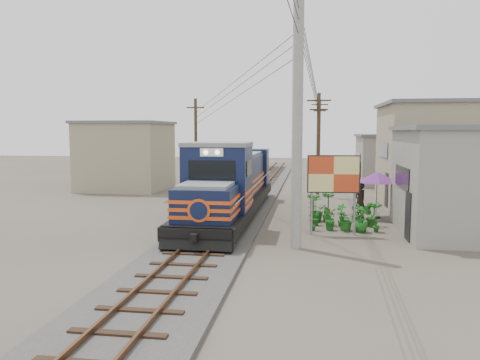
% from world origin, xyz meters
% --- Properties ---
extents(ground, '(120.00, 120.00, 0.00)m').
position_xyz_m(ground, '(0.00, 0.00, 0.00)').
color(ground, '#473F35').
rests_on(ground, ground).
extents(ballast, '(3.60, 70.00, 0.16)m').
position_xyz_m(ballast, '(0.00, 10.00, 0.08)').
color(ballast, '#595651').
rests_on(ballast, ground).
extents(track, '(1.15, 70.00, 0.12)m').
position_xyz_m(track, '(0.00, 10.00, 0.26)').
color(track, '#51331E').
rests_on(track, ground).
extents(locomotive, '(2.84, 15.43, 3.82)m').
position_xyz_m(locomotive, '(0.00, 5.39, 1.68)').
color(locomotive, black).
rests_on(locomotive, ground).
extents(utility_pole_main, '(0.40, 0.40, 10.00)m').
position_xyz_m(utility_pole_main, '(3.50, -0.50, 5.00)').
color(utility_pole_main, '#9E9B93').
rests_on(utility_pole_main, ground).
extents(wooden_pole_mid, '(1.60, 0.24, 7.00)m').
position_xyz_m(wooden_pole_mid, '(4.50, 14.00, 3.68)').
color(wooden_pole_mid, '#4C3826').
rests_on(wooden_pole_mid, ground).
extents(wooden_pole_far, '(1.60, 0.24, 7.50)m').
position_xyz_m(wooden_pole_far, '(4.80, 28.00, 3.93)').
color(wooden_pole_far, '#4C3826').
rests_on(wooden_pole_far, ground).
extents(wooden_pole_left, '(1.60, 0.24, 7.00)m').
position_xyz_m(wooden_pole_left, '(-5.00, 18.00, 3.68)').
color(wooden_pole_left, '#4C3826').
rests_on(wooden_pole_left, ground).
extents(power_lines, '(9.65, 19.00, 3.30)m').
position_xyz_m(power_lines, '(-0.14, 8.49, 7.56)').
color(power_lines, black).
rests_on(power_lines, ground).
extents(shophouse_mid, '(8.40, 7.35, 6.20)m').
position_xyz_m(shophouse_mid, '(12.50, 12.00, 3.11)').
color(shophouse_mid, gray).
rests_on(shophouse_mid, ground).
extents(shophouse_back, '(6.30, 6.30, 4.20)m').
position_xyz_m(shophouse_back, '(11.00, 22.00, 2.11)').
color(shophouse_back, gray).
rests_on(shophouse_back, ground).
extents(shophouse_left, '(6.30, 6.30, 5.20)m').
position_xyz_m(shophouse_left, '(-10.00, 16.00, 2.61)').
color(shophouse_left, gray).
rests_on(shophouse_left, ground).
extents(billboard, '(2.23, 0.28, 3.45)m').
position_xyz_m(billboard, '(4.99, 2.08, 2.54)').
color(billboard, '#99999E').
rests_on(billboard, ground).
extents(market_umbrella, '(2.18, 2.18, 2.40)m').
position_xyz_m(market_umbrella, '(7.39, 6.40, 2.11)').
color(market_umbrella, black).
rests_on(market_umbrella, ground).
extents(vendor, '(0.80, 0.78, 1.86)m').
position_xyz_m(vendor, '(6.54, 6.10, 0.93)').
color(vendor, black).
rests_on(vendor, ground).
extents(plant_nursery, '(3.49, 3.34, 1.13)m').
position_xyz_m(plant_nursery, '(5.36, 3.91, 0.50)').
color(plant_nursery, '#1E631C').
rests_on(plant_nursery, ground).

